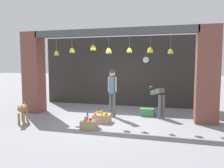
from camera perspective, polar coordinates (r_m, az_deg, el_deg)
ground_plane at (r=7.80m, az=-0.70°, el=-9.04°), size 60.00×60.00×0.00m
shop_back_wall at (r=10.02m, az=3.16°, el=3.29°), size 7.69×0.12×3.15m
shop_pillar_left at (r=9.20m, az=-19.76°, el=2.78°), size 0.70×0.60×3.15m
shop_pillar_right at (r=7.68m, az=23.61°, el=2.18°), size 0.70×0.60×3.15m
storefront_awning at (r=7.74m, az=-0.55°, el=13.01°), size 5.79×0.30×0.93m
dog at (r=7.73m, az=-22.34°, el=-6.18°), size 0.50×0.86×0.66m
shopkeeper at (r=7.93m, az=0.07°, el=-1.35°), size 0.34×0.29×1.70m
worker_stooping at (r=8.05m, az=11.89°, el=-3.33°), size 0.61×0.75×1.11m
fruit_crate_oranges at (r=7.32m, az=-2.65°, el=-8.81°), size 0.55×0.42×0.35m
fruit_crate_apples at (r=6.69m, az=-5.98°, el=-10.34°), size 0.45×0.43×0.32m
produce_box_green at (r=8.32m, az=9.20°, el=-7.16°), size 0.50×0.43×0.29m
water_bottle at (r=7.68m, az=-6.43°, el=-8.41°), size 0.06×0.06×0.25m
wall_clock at (r=9.79m, az=8.85°, el=6.26°), size 0.27×0.03×0.27m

